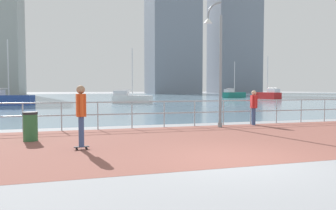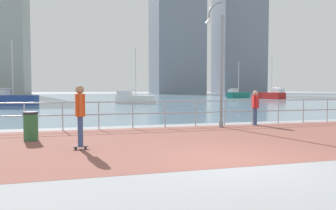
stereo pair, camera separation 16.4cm
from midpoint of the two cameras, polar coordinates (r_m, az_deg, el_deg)
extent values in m
plane|color=gray|center=(46.76, -11.74, 0.89)|extent=(220.00, 220.00, 0.00)
cube|color=brown|center=(10.28, 4.13, -6.35)|extent=(28.00, 7.12, 0.01)
cube|color=slate|center=(58.21, -12.59, 1.29)|extent=(180.00, 88.00, 0.00)
cylinder|color=#9EADB7|center=(13.29, -25.08, -2.08)|extent=(0.05, 0.05, 1.12)
cylinder|color=#9EADB7|center=(13.14, -19.04, -2.02)|extent=(0.05, 0.05, 1.12)
cylinder|color=#9EADB7|center=(13.14, -12.93, -1.93)|extent=(0.05, 0.05, 1.12)
cylinder|color=#9EADB7|center=(13.29, -6.89, -1.82)|extent=(0.05, 0.05, 1.12)
cylinder|color=#9EADB7|center=(13.58, -1.05, -1.70)|extent=(0.05, 0.05, 1.12)
cylinder|color=#9EADB7|center=(14.01, 4.50, -1.56)|extent=(0.05, 0.05, 1.12)
cylinder|color=#9EADB7|center=(14.56, 9.66, -1.42)|extent=(0.05, 0.05, 1.12)
cylinder|color=#9EADB7|center=(15.22, 14.42, -1.29)|extent=(0.05, 0.05, 1.12)
cylinder|color=#9EADB7|center=(15.97, 18.76, -1.15)|extent=(0.05, 0.05, 1.12)
cylinder|color=#9EADB7|center=(16.81, 22.68, -1.02)|extent=(0.05, 0.05, 1.12)
cylinder|color=#9EADB7|center=(17.72, 26.22, -0.91)|extent=(0.05, 0.05, 1.12)
cylinder|color=#9EADB7|center=(13.55, -1.05, 0.66)|extent=(25.20, 0.06, 0.06)
cylinder|color=#9EADB7|center=(13.58, -1.05, -1.46)|extent=(25.20, 0.06, 0.06)
cylinder|color=gray|center=(13.87, 9.05, -3.54)|extent=(0.19, 0.19, 0.20)
cylinder|color=gray|center=(13.80, 9.13, 5.97)|extent=(0.12, 0.12, 4.79)
cylinder|color=gray|center=(14.25, 8.91, 17.83)|extent=(0.20, 0.14, 0.11)
cylinder|color=gray|center=(14.23, 8.27, 17.67)|extent=(0.21, 0.15, 0.15)
cylinder|color=gray|center=(14.20, 7.72, 17.35)|extent=(0.20, 0.15, 0.18)
cylinder|color=gray|center=(14.17, 7.29, 16.89)|extent=(0.18, 0.14, 0.19)
cylinder|color=gray|center=(14.14, 7.01, 16.33)|extent=(0.15, 0.12, 0.19)
cylinder|color=gray|center=(14.10, 6.92, 15.72)|extent=(0.11, 0.11, 0.17)
cone|color=silver|center=(14.06, 6.92, 14.93)|extent=(0.36, 0.36, 0.22)
cylinder|color=black|center=(9.07, -15.08, -7.52)|extent=(0.06, 0.04, 0.06)
cylinder|color=black|center=(9.00, -15.03, -7.61)|extent=(0.06, 0.04, 0.06)
cylinder|color=black|center=(9.05, -16.71, -7.57)|extent=(0.06, 0.04, 0.06)
cylinder|color=black|center=(8.97, -16.67, -7.66)|extent=(0.06, 0.04, 0.06)
cube|color=black|center=(9.01, -15.88, -7.28)|extent=(0.41, 0.15, 0.02)
cylinder|color=#384C7A|center=(9.03, -15.96, -4.56)|extent=(0.14, 0.14, 0.82)
cylinder|color=#384C7A|center=(8.87, -15.86, -4.69)|extent=(0.14, 0.14, 0.82)
cube|color=#D84C1E|center=(8.88, -15.98, -0.02)|extent=(0.27, 0.36, 0.61)
cylinder|color=#D84C1E|center=(9.11, -16.12, 0.15)|extent=(0.10, 0.10, 0.58)
cylinder|color=#D84C1E|center=(8.65, -15.84, 0.01)|extent=(0.10, 0.10, 0.58)
sphere|color=#A37A5B|center=(8.87, -16.02, 2.69)|extent=(0.23, 0.23, 0.23)
cylinder|color=#384C7A|center=(14.98, 14.82, -2.00)|extent=(0.16, 0.16, 0.78)
cylinder|color=#384C7A|center=(14.83, 15.00, -2.05)|extent=(0.16, 0.16, 0.78)
cube|color=red|center=(14.86, 14.95, 0.60)|extent=(0.32, 0.39, 0.58)
cylinder|color=red|center=(15.08, 14.70, 0.69)|extent=(0.11, 0.11, 0.55)
cylinder|color=red|center=(14.64, 15.20, 0.62)|extent=(0.11, 0.11, 0.55)
sphere|color=#DBAD89|center=(14.85, 14.97, 2.14)|extent=(0.22, 0.22, 0.22)
cylinder|color=#2D6638|center=(10.99, -24.02, -3.77)|extent=(0.44, 0.44, 0.85)
cylinder|color=#262628|center=(10.95, -24.07, -1.35)|extent=(0.46, 0.46, 0.08)
cube|color=white|center=(34.73, -6.58, 0.99)|extent=(4.42, 3.22, 0.92)
cube|color=silver|center=(35.16, -8.58, 2.17)|extent=(1.81, 1.56, 0.51)
cylinder|color=silver|center=(34.76, -6.61, 5.97)|extent=(0.10, 0.10, 5.12)
cylinder|color=silver|center=(35.03, -8.06, 2.75)|extent=(1.74, 1.00, 0.08)
cube|color=#284799|center=(35.30, -26.94, 0.78)|extent=(4.87, 2.53, 1.00)
cylinder|color=silver|center=(35.35, -27.06, 6.08)|extent=(0.11, 0.11, 5.54)
cube|color=#B21E1E|center=(52.87, 17.42, 1.62)|extent=(2.05, 5.00, 1.04)
cube|color=silver|center=(51.75, 18.47, 2.47)|extent=(1.24, 1.86, 0.58)
cylinder|color=silver|center=(52.91, 17.47, 5.32)|extent=(0.12, 0.12, 5.79)
cylinder|color=silver|center=(52.04, 18.19, 2.93)|extent=(0.34, 2.18, 0.09)
cube|color=#197266|center=(57.74, 11.83, 1.77)|extent=(4.82, 2.97, 0.99)
cube|color=silver|center=(56.69, 10.91, 2.54)|extent=(1.91, 1.52, 0.55)
cylinder|color=silver|center=(57.76, 11.86, 4.99)|extent=(0.11, 0.11, 5.49)
cylinder|color=silver|center=(56.97, 11.17, 2.92)|extent=(1.97, 0.82, 0.09)
cube|color=slate|center=(124.41, 11.86, 10.73)|extent=(17.17, 12.76, 37.06)
cube|color=slate|center=(105.34, 0.69, 14.49)|extent=(15.21, 15.30, 45.30)
camera|label=1|loc=(0.08, -90.43, -0.02)|focal=33.71mm
camera|label=2|loc=(0.08, 89.57, 0.02)|focal=33.71mm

